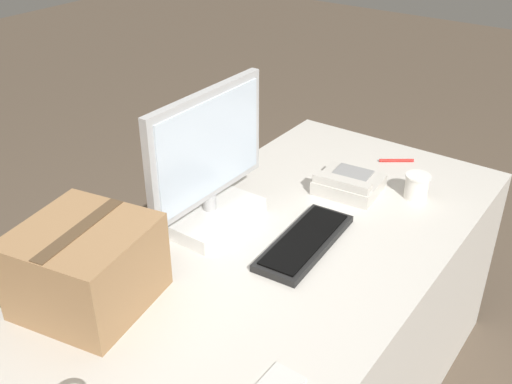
% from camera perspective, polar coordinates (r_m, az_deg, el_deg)
% --- Properties ---
extents(office_desk, '(1.80, 0.90, 0.74)m').
position_cam_1_polar(office_desk, '(2.08, 2.08, -13.54)').
color(office_desk, beige).
rests_on(office_desk, ground_plane).
extents(monitor, '(0.51, 0.22, 0.45)m').
position_cam_1_polar(monitor, '(1.88, -4.54, 1.82)').
color(monitor, white).
rests_on(monitor, office_desk).
extents(keyboard, '(0.41, 0.18, 0.03)m').
position_cam_1_polar(keyboard, '(1.85, 4.66, -4.73)').
color(keyboard, black).
rests_on(keyboard, office_desk).
extents(desk_phone, '(0.21, 0.23, 0.08)m').
position_cam_1_polar(desk_phone, '(2.14, 8.77, 0.77)').
color(desk_phone, beige).
rests_on(desk_phone, office_desk).
extents(paper_cup_right, '(0.09, 0.09, 0.09)m').
position_cam_1_polar(paper_cup_right, '(2.15, 15.07, 0.54)').
color(paper_cup_right, white).
rests_on(paper_cup_right, office_desk).
extents(cardboard_box, '(0.37, 0.37, 0.23)m').
position_cam_1_polar(cardboard_box, '(1.64, -15.88, -6.80)').
color(cardboard_box, '#9E754C').
rests_on(cardboard_box, office_desk).
extents(pen_marker, '(0.09, 0.12, 0.01)m').
position_cam_1_polar(pen_marker, '(2.40, 13.23, 2.95)').
color(pen_marker, red).
rests_on(pen_marker, office_desk).
extents(sticky_note_pad, '(0.09, 0.09, 0.01)m').
position_cam_1_polar(sticky_note_pad, '(1.44, 2.46, -17.65)').
color(sticky_note_pad, silver).
rests_on(sticky_note_pad, office_desk).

